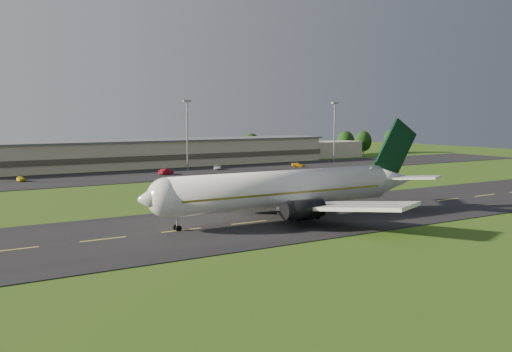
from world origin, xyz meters
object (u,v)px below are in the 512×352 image
airliner (287,189)px  service_vehicle_b (166,172)px  light_mast_centre (187,126)px  service_vehicle_a (21,179)px  light_mast_east (334,125)px  service_vehicle_c (217,167)px  service_vehicle_d (298,165)px  terminal (170,153)px

airliner → service_vehicle_b: airliner is taller
light_mast_centre → service_vehicle_a: 48.69m
airliner → light_mast_east: bearing=47.9°
light_mast_east → service_vehicle_c: 49.02m
light_mast_east → airliner: bearing=-133.2°
airliner → service_vehicle_d: airliner is taller
airliner → terminal: bearing=78.5°
terminal → light_mast_east: size_ratio=7.13×
light_mast_east → service_vehicle_d: size_ratio=4.94×
airliner → light_mast_centre: 82.91m
terminal → service_vehicle_c: 21.53m
service_vehicle_b → terminal: bearing=-52.1°
terminal → service_vehicle_d: bearing=-39.6°
light_mast_east → service_vehicle_d: light_mast_east is taller
terminal → service_vehicle_a: terminal is taller
airliner → light_mast_east: 110.08m
service_vehicle_b → service_vehicle_c: 18.97m
light_mast_centre → service_vehicle_b: (-10.65, -9.14, -11.89)m
light_mast_centre → service_vehicle_d: (32.81, -9.76, -12.04)m
service_vehicle_d → terminal: bearing=101.9°
airliner → light_mast_east: size_ratio=2.52×
terminal → service_vehicle_d: size_ratio=35.20×
light_mast_centre → service_vehicle_a: light_mast_centre is taller
light_mast_centre → light_mast_east: same height
service_vehicle_c → service_vehicle_d: bearing=17.6°
light_mast_east → service_vehicle_c: light_mast_east is taller
service_vehicle_a → service_vehicle_d: 79.73m
terminal → service_vehicle_c: (6.26, -20.34, -3.27)m
service_vehicle_c → service_vehicle_a: bearing=-148.2°
service_vehicle_a → service_vehicle_d: size_ratio=0.89×
terminal → service_vehicle_b: 28.22m
airliner → service_vehicle_a: 78.98m
light_mast_centre → service_vehicle_c: (7.66, -4.16, -12.02)m
service_vehicle_a → service_vehicle_b: (36.18, -3.36, 0.13)m
service_vehicle_a → service_vehicle_d: service_vehicle_a is taller
service_vehicle_b → service_vehicle_d: (43.46, -0.62, -0.15)m
airliner → terminal: 98.59m
airliner → service_vehicle_a: bearing=110.9°
terminal → light_mast_east: bearing=-16.8°
airliner → service_vehicle_b: size_ratio=11.23×
light_mast_centre → light_mast_east: 55.00m
terminal → light_mast_east: light_mast_east is taller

